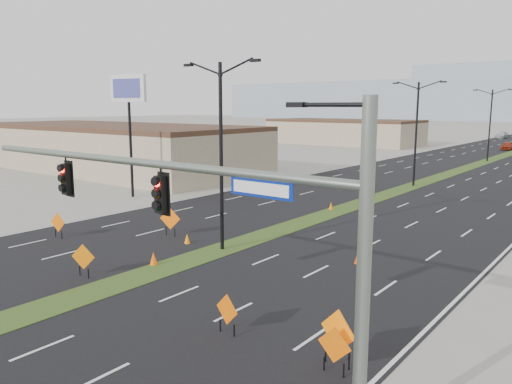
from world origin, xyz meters
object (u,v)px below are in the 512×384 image
Objects in this scene: cone_1 at (187,239)px; cone_2 at (358,258)px; streetlight_2 at (490,123)px; cone_3 at (331,206)px; streetlight_1 at (416,131)px; construction_sign_2 at (170,220)px; cone_0 at (154,259)px; car_far at (501,135)px; construction_sign_3 at (227,311)px; construction_sign_4 at (338,333)px; construction_sign_1 at (83,258)px; pole_sign_west at (128,97)px; signal_mast at (208,217)px; construction_sign_0 at (58,223)px; car_left at (507,146)px; streetlight_0 at (221,151)px; construction_sign_5 at (334,347)px.

cone_2 is at bearing 15.93° from cone_1.
cone_3 is (-0.59, -43.10, -5.11)m from streetlight_2.
construction_sign_2 is (-4.36, -27.82, -4.38)m from streetlight_1.
cone_1 is 9.72m from cone_2.
cone_0 is 17.04m from cone_3.
construction_sign_2 is at bearing -82.43° from car_far.
streetlight_1 is at bearing 87.76° from cone_3.
construction_sign_3 is 4.06m from construction_sign_4.
construction_sign_1 is 0.15× the size of pole_sign_west.
cone_2 is at bearing -10.36° from construction_sign_2.
pole_sign_west is (-16.31, -5.72, 8.18)m from cone_3.
construction_sign_1 is (-2.00, -35.24, -4.50)m from streetlight_1.
construction_sign_0 is (-17.84, 5.78, -3.88)m from signal_mast.
construction_sign_1 reaches higher than cone_1.
pole_sign_west reaches higher than cone_3.
cone_3 is at bearing 4.24° from pole_sign_west.
streetlight_2 reaches higher than car_left.
construction_sign_3 is 0.14× the size of pole_sign_west.
streetlight_0 is at bearing -161.58° from cone_2.
cone_0 is 21.28m from pole_sign_west.
construction_sign_4 is 0.54m from construction_sign_5.
construction_sign_3 reaches higher than cone_3.
car_far is 9.48× the size of cone_1.
car_left reaches higher than cone_1.
construction_sign_0 is 16.63m from construction_sign_3.
cone_0 is at bearing -91.47° from streetlight_1.
construction_sign_2 is (-4.36, 0.18, -4.38)m from streetlight_0.
cone_3 is (-11.79, 20.45, -0.56)m from construction_sign_5.
construction_sign_5 is at bearing -47.48° from construction_sign_2.
signal_mast is at bearing -68.23° from cone_3.
car_far reaches higher than construction_sign_3.
construction_sign_1 is at bearing -94.00° from cone_3.
car_left is at bearing 96.76° from cone_2.
construction_sign_2 is 11.55m from cone_2.
car_far is 3.73× the size of construction_sign_3.
cone_2 is (9.35, 2.67, 0.00)m from cone_1.
car_far is at bearing 72.05° from construction_sign_2.
pole_sign_west is at bearing 152.59° from cone_1.
construction_sign_2 is 13.29m from cone_3.
construction_sign_2 is at bearing 129.34° from cone_0.
car_left is 0.41× the size of pole_sign_west.
construction_sign_5 is (4.18, -0.02, 0.02)m from construction_sign_3.
streetlight_0 is 13.82m from construction_sign_4.
construction_sign_1 reaches higher than construction_sign_3.
cone_0 is 1.20× the size of cone_1.
construction_sign_2 is (-2.36, -77.79, 0.32)m from car_left.
car_left is (-2.00, 49.97, -4.70)m from streetlight_1.
cone_2 is at bearing 18.42° from streetlight_0.
pole_sign_west reaches higher than car_left.
signal_mast reaches higher than car_left.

